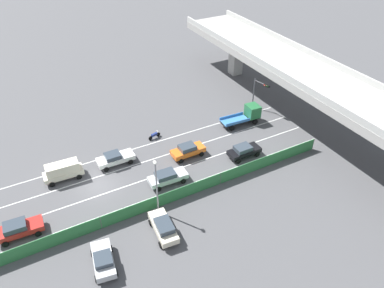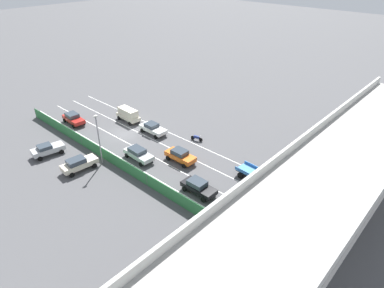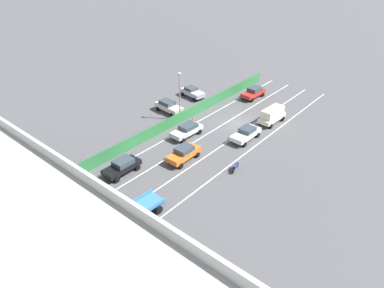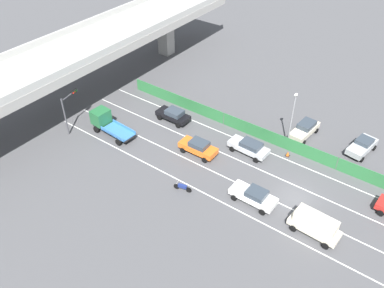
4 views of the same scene
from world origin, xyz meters
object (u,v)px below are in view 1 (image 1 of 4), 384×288
Objects in this scene: street_lamp at (156,182)px; motorcycle at (154,135)px; traffic_light at (259,89)px; car_van_cream at (63,170)px; car_sedan_black at (244,151)px; traffic_cone at (145,203)px; car_taxi_orange at (188,150)px; car_sedan_silver at (167,177)px; car_hatchback_white at (115,158)px; flatbed_truck_blue at (247,115)px; parked_sedan_cream at (163,227)px; parked_wagon_silver at (103,260)px; car_sedan_red at (19,229)px.

motorcycle is at bearing 157.92° from street_lamp.
street_lamp is (12.97, -5.26, 3.78)m from motorcycle.
traffic_light reaches higher than motorcycle.
street_lamp is at bearing -60.70° from traffic_light.
car_sedan_black is at bearing 72.75° from car_van_cream.
motorcycle reaches higher than traffic_cone.
car_sedan_silver is at bearing -52.97° from car_taxi_orange.
car_hatchback_white is 1.06× the size of car_taxi_orange.
car_sedan_silver is at bearing -90.20° from car_sedan_black.
car_van_cream is at bearing -143.86° from street_lamp.
motorcycle is 17.25m from traffic_light.
street_lamp reaches higher than car_sedan_black.
flatbed_truck_blue is 1.25× the size of parked_sedan_cream.
parked_sedan_cream is at bearing 97.97° from parked_wagon_silver.
car_van_cream is 0.94× the size of traffic_light.
parked_wagon_silver is 6.55m from parked_sedan_cream.
flatbed_truck_blue is 13.77m from motorcycle.
car_sedan_red is at bearing -76.30° from traffic_light.
parked_wagon_silver reaches higher than traffic_cone.
street_lamp is at bearing -61.26° from flatbed_truck_blue.
car_sedan_silver is at bearing -65.90° from traffic_light.
parked_sedan_cream is at bearing -14.23° from street_lamp.
traffic_light reaches higher than parked_sedan_cream.
parked_sedan_cream reaches higher than parked_wagon_silver.
flatbed_truck_blue is 29.57m from parked_wagon_silver.
car_hatchback_white is 15.22m from parked_wagon_silver.
car_sedan_red reaches higher than car_sedan_black.
car_hatchback_white is 0.94× the size of traffic_light.
car_sedan_black is 2.25× the size of motorcycle.
car_taxi_orange is 13.06m from parked_sedan_cream.
motorcycle is 14.50m from street_lamp.
car_sedan_red reaches higher than traffic_cone.
traffic_light is (-2.20, 3.50, 2.18)m from flatbed_truck_blue.
parked_wagon_silver is (11.10, -14.65, -0.03)m from car_taxi_orange.
parked_sedan_cream is (13.33, 6.83, -0.28)m from car_van_cream.
car_hatchback_white is at bearing -172.74° from street_lamp.
parked_wagon_silver is (7.68, -10.12, 0.00)m from car_sedan_silver.
parked_sedan_cream reaches higher than motorcycle.
traffic_light reaches higher than car_sedan_silver.
parked_wagon_silver is at bearing -52.80° from car_sedan_silver.
traffic_light is at bearing 114.10° from car_sedan_silver.
car_sedan_red is 20.90m from motorcycle.
traffic_cone is at bearing -28.44° from motorcycle.
parked_wagon_silver is at bearing -36.58° from motorcycle.
parked_sedan_cream is (13.11, 0.55, 0.07)m from car_hatchback_white.
car_van_cream is 1.08× the size of car_sedan_black.
parked_wagon_silver is at bearing -82.03° from parked_sedan_cream.
traffic_cone is at bearing -64.89° from traffic_light.
car_hatchback_white is 6.30m from car_van_cream.
flatbed_truck_blue reaches higher than parked_sedan_cream.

